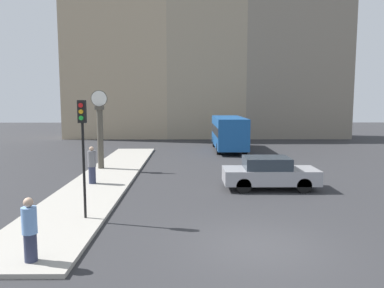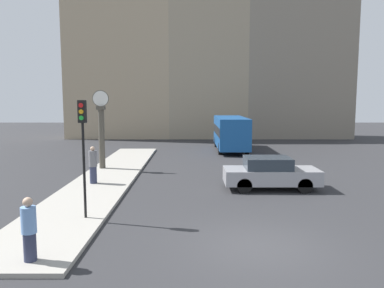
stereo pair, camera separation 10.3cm
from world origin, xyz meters
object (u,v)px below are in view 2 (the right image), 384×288
at_px(sedan_car, 269,173).
at_px(bus_distant, 230,131).
at_px(traffic_light_near, 82,135).
at_px(pedestrian_blue_stripe, 28,229).
at_px(street_clock, 101,131).
at_px(pedestrian_grey_jacket, 92,165).

xyz_separation_m(sedan_car, bus_distant, (-0.46, 13.77, 0.81)).
bearing_deg(traffic_light_near, pedestrian_blue_stripe, -96.56).
xyz_separation_m(bus_distant, street_clock, (-8.59, -9.00, 0.79)).
xyz_separation_m(sedan_car, pedestrian_blue_stripe, (-7.78, -8.26, 0.18)).
distance_m(street_clock, pedestrian_grey_jacket, 4.36).
relative_size(sedan_car, pedestrian_grey_jacket, 2.42).
distance_m(sedan_car, bus_distant, 13.80).
bearing_deg(pedestrian_grey_jacket, sedan_car, -4.40).
height_order(traffic_light_near, pedestrian_blue_stripe, traffic_light_near).
bearing_deg(pedestrian_blue_stripe, sedan_car, 46.69).
bearing_deg(bus_distant, pedestrian_grey_jacket, -121.56).
height_order(street_clock, pedestrian_blue_stripe, street_clock).
xyz_separation_m(bus_distant, pedestrian_blue_stripe, (-7.32, -22.02, -0.63)).
relative_size(bus_distant, traffic_light_near, 1.91).
bearing_deg(street_clock, pedestrian_grey_jacket, -82.55).
bearing_deg(traffic_light_near, pedestrian_grey_jacket, 101.93).
xyz_separation_m(street_clock, pedestrian_grey_jacket, (0.54, -4.12, -1.33)).
distance_m(traffic_light_near, street_clock, 9.68).
distance_m(sedan_car, pedestrian_blue_stripe, 11.35).
bearing_deg(pedestrian_grey_jacket, traffic_light_near, -78.07).
distance_m(sedan_car, pedestrian_grey_jacket, 8.55).
distance_m(traffic_light_near, pedestrian_grey_jacket, 5.86).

